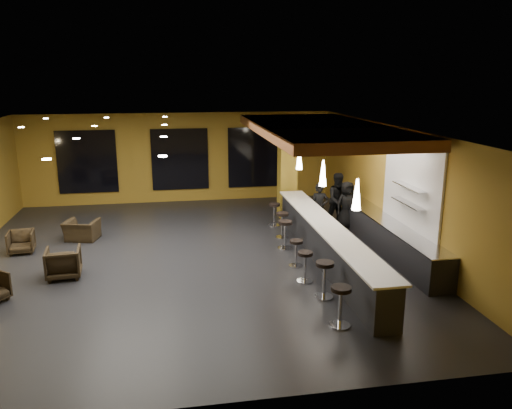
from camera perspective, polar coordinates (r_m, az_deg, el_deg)
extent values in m
cube|color=black|center=(14.04, -7.76, -6.20)|extent=(12.00, 13.00, 0.10)
cube|color=black|center=(13.21, -8.30, 8.57)|extent=(12.00, 13.00, 0.10)
cube|color=olive|center=(19.94, -8.69, 5.32)|extent=(12.00, 0.10, 3.50)
cube|color=olive|center=(7.31, -6.17, -11.00)|extent=(12.00, 0.10, 3.50)
cube|color=olive|center=(14.95, 15.83, 1.86)|extent=(0.10, 13.00, 3.50)
cube|color=#95542B|center=(14.88, 7.36, 8.52)|extent=(3.60, 8.00, 0.28)
cube|color=black|center=(20.09, -18.73, 4.63)|extent=(2.20, 0.06, 2.40)
cube|color=black|center=(19.84, -8.68, 5.12)|extent=(2.20, 0.06, 2.40)
cube|color=black|center=(20.12, -0.07, 5.42)|extent=(2.20, 0.06, 2.40)
cube|color=white|center=(13.99, 17.30, 1.95)|extent=(0.06, 3.20, 2.40)
cube|color=black|center=(13.52, 8.03, -4.56)|extent=(0.60, 8.00, 1.00)
cube|color=white|center=(13.36, 8.10, -2.43)|extent=(0.78, 8.10, 0.05)
cube|color=black|center=(14.69, 14.89, -3.64)|extent=(0.70, 6.00, 0.86)
cube|color=silver|center=(14.56, 15.01, -1.94)|extent=(0.72, 6.00, 0.03)
cube|color=silver|center=(13.84, 17.03, 0.14)|extent=(0.30, 1.50, 0.03)
cube|color=silver|center=(13.74, 17.17, 1.95)|extent=(0.30, 1.50, 0.03)
cube|color=olive|center=(17.50, 3.61, 4.17)|extent=(0.60, 0.60, 3.50)
cone|color=white|center=(11.20, 11.45, 1.13)|extent=(0.20, 0.20, 0.70)
cone|color=white|center=(13.50, 7.66, 3.56)|extent=(0.20, 0.20, 0.70)
cone|color=white|center=(15.87, 4.98, 5.27)|extent=(0.20, 0.20, 0.70)
imported|color=black|center=(16.13, 7.26, -0.35)|extent=(0.64, 0.49, 1.56)
imported|color=black|center=(16.74, 9.45, 0.54)|extent=(0.91, 0.73, 1.79)
imported|color=black|center=(16.55, 10.33, -0.06)|extent=(0.84, 0.63, 1.57)
imported|color=black|center=(13.37, -21.14, -6.21)|extent=(0.89, 0.91, 0.76)
imported|color=black|center=(15.64, -25.26, -3.88)|extent=(0.77, 0.79, 0.64)
imported|color=black|center=(16.14, -19.28, -2.79)|extent=(1.12, 1.04, 0.62)
cylinder|color=silver|center=(10.46, 9.53, -13.45)|extent=(0.43, 0.43, 0.03)
cylinder|color=silver|center=(10.29, 9.62, -11.56)|extent=(0.08, 0.08, 0.75)
cylinder|color=black|center=(10.12, 9.72, -9.48)|extent=(0.41, 0.41, 0.09)
cylinder|color=silver|center=(11.62, 7.75, -10.40)|extent=(0.43, 0.43, 0.03)
cylinder|color=silver|center=(11.47, 7.81, -8.65)|extent=(0.08, 0.08, 0.76)
cylinder|color=black|center=(11.31, 7.88, -6.73)|extent=(0.41, 0.41, 0.09)
cylinder|color=silver|center=(12.40, 5.58, -8.69)|extent=(0.39, 0.39, 0.03)
cylinder|color=silver|center=(12.27, 5.62, -7.21)|extent=(0.07, 0.07, 0.68)
cylinder|color=black|center=(12.14, 5.66, -5.59)|extent=(0.37, 0.37, 0.08)
cylinder|color=silver|center=(13.33, 4.57, -6.97)|extent=(0.36, 0.36, 0.03)
cylinder|color=silver|center=(13.22, 4.59, -5.66)|extent=(0.06, 0.06, 0.64)
cylinder|color=black|center=(13.10, 4.62, -4.24)|extent=(0.35, 0.35, 0.07)
cylinder|color=silver|center=(14.60, 3.32, -4.99)|extent=(0.42, 0.42, 0.03)
cylinder|color=silver|center=(14.48, 3.34, -3.59)|extent=(0.07, 0.07, 0.74)
cylinder|color=black|center=(14.36, 3.36, -2.06)|extent=(0.40, 0.40, 0.08)
cylinder|color=silver|center=(15.55, 3.00, -3.75)|extent=(0.41, 0.41, 0.03)
cylinder|color=silver|center=(15.44, 3.02, -2.47)|extent=(0.07, 0.07, 0.71)
cylinder|color=black|center=(15.33, 3.03, -1.09)|extent=(0.39, 0.39, 0.08)
cylinder|color=silver|center=(16.75, 2.09, -2.39)|extent=(0.39, 0.39, 0.03)
cylinder|color=silver|center=(16.65, 2.10, -1.25)|extent=(0.07, 0.07, 0.68)
cylinder|color=black|center=(16.56, 2.11, -0.01)|extent=(0.37, 0.37, 0.08)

